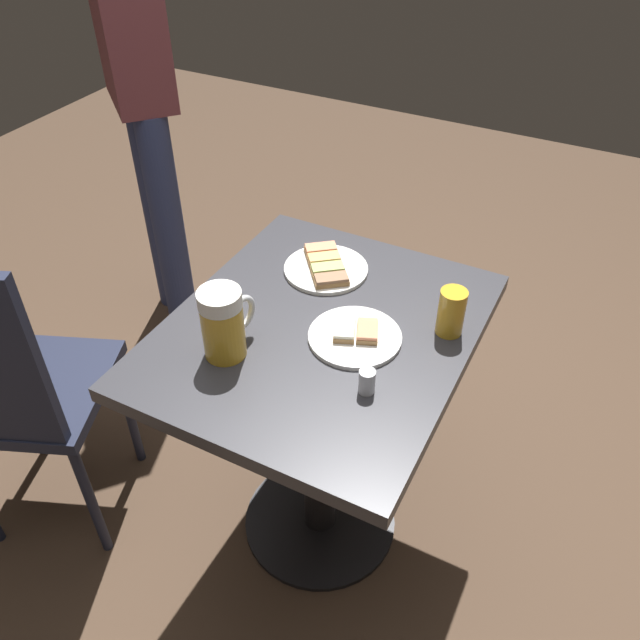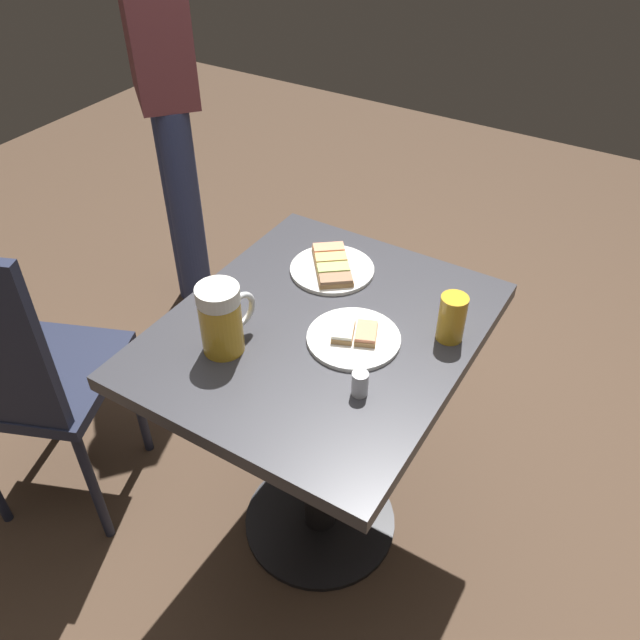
# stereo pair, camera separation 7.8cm
# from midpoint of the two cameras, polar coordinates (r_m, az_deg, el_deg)

# --- Properties ---
(ground_plane) EXTENTS (6.00, 6.00, 0.00)m
(ground_plane) POSITION_cam_midpoint_polar(r_m,az_deg,el_deg) (2.02, -1.15, -17.20)
(ground_plane) COLOR #4C3828
(cafe_table) EXTENTS (0.77, 0.65, 0.75)m
(cafe_table) POSITION_cam_midpoint_polar(r_m,az_deg,el_deg) (1.57, -1.43, -5.57)
(cafe_table) COLOR black
(cafe_table) RESTS_ON ground_plane
(plate_near) EXTENTS (0.21, 0.21, 0.03)m
(plate_near) POSITION_cam_midpoint_polar(r_m,az_deg,el_deg) (1.61, -0.86, 4.61)
(plate_near) COLOR white
(plate_near) RESTS_ON cafe_table
(plate_far) EXTENTS (0.20, 0.20, 0.03)m
(plate_far) POSITION_cam_midpoint_polar(r_m,az_deg,el_deg) (1.42, 1.57, -1.31)
(plate_far) COLOR white
(plate_far) RESTS_ON cafe_table
(beer_mug) EXTENTS (0.14, 0.09, 0.16)m
(beer_mug) POSITION_cam_midpoint_polar(r_m,az_deg,el_deg) (1.35, -10.04, -0.29)
(beer_mug) COLOR gold
(beer_mug) RESTS_ON cafe_table
(beer_glass_small) EXTENTS (0.06, 0.06, 0.11)m
(beer_glass_small) POSITION_cam_midpoint_polar(r_m,az_deg,el_deg) (1.42, 9.89, 0.65)
(beer_glass_small) COLOR gold
(beer_glass_small) RESTS_ON cafe_table
(salt_shaker) EXTENTS (0.03, 0.03, 0.05)m
(salt_shaker) POSITION_cam_midpoint_polar(r_m,az_deg,el_deg) (1.29, 2.39, -5.43)
(salt_shaker) COLOR silver
(salt_shaker) RESTS_ON cafe_table
(cafe_chair) EXTENTS (0.50, 0.50, 0.96)m
(cafe_chair) POSITION_cam_midpoint_polar(r_m,az_deg,el_deg) (1.79, -26.59, -5.31)
(cafe_chair) COLOR #1E2338
(cafe_chair) RESTS_ON ground_plane
(patron_standing) EXTENTS (0.34, 0.36, 1.61)m
(patron_standing) POSITION_cam_midpoint_polar(r_m,az_deg,el_deg) (2.30, -16.50, 19.01)
(patron_standing) COLOR navy
(patron_standing) RESTS_ON ground_plane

